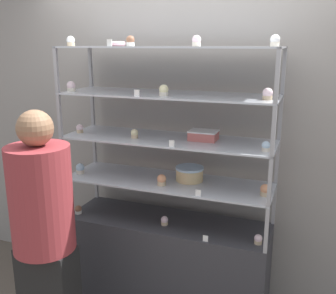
{
  "coord_description": "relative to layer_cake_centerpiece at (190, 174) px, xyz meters",
  "views": [
    {
      "loc": [
        0.95,
        -2.55,
        2.0
      ],
      "look_at": [
        0.0,
        0.0,
        1.29
      ],
      "focal_mm": 42.0,
      "sensor_mm": 36.0,
      "label": 1
    }
  ],
  "objects": [
    {
      "name": "cupcake_7",
      "position": [
        -0.38,
        -0.13,
        0.3
      ],
      "size": [
        0.05,
        0.05,
        0.06
      ],
      "color": "#CCB28C",
      "rests_on": "display_riser_middle"
    },
    {
      "name": "cupcake_8",
      "position": [
        0.55,
        -0.17,
        0.3
      ],
      "size": [
        0.05,
        0.05,
        0.06
      ],
      "color": "beige",
      "rests_on": "display_riser_middle"
    },
    {
      "name": "cupcake_9",
      "position": [
        -0.85,
        -0.18,
        0.62
      ],
      "size": [
        0.06,
        0.06,
        0.07
      ],
      "color": "beige",
      "rests_on": "display_riser_upper"
    },
    {
      "name": "display_riser_lower",
      "position": [
        -0.15,
        -0.06,
        -0.07
      ],
      "size": [
        1.51,
        0.47,
        0.32
      ],
      "color": "#99999E",
      "rests_on": "display_base"
    },
    {
      "name": "cupcake_6",
      "position": [
        -0.84,
        -0.12,
        0.3
      ],
      "size": [
        0.05,
        0.05,
        0.06
      ],
      "color": "#CCB28C",
      "rests_on": "display_riser_middle"
    },
    {
      "name": "display_riser_upper",
      "position": [
        -0.15,
        -0.06,
        0.57
      ],
      "size": [
        1.51,
        0.47,
        0.32
      ],
      "color": "#99999E",
      "rests_on": "display_riser_middle"
    },
    {
      "name": "cupcake_1",
      "position": [
        -0.14,
        -0.13,
        -0.34
      ],
      "size": [
        0.05,
        0.05,
        0.07
      ],
      "color": "#CCB28C",
      "rests_on": "display_base"
    },
    {
      "name": "price_tag_1",
      "position": [
        0.15,
        -0.28,
        -0.03
      ],
      "size": [
        0.04,
        0.0,
        0.04
      ],
      "color": "white",
      "rests_on": "display_riser_lower"
    },
    {
      "name": "sheet_cake_frosted",
      "position": [
        0.1,
        -0.02,
        0.3
      ],
      "size": [
        0.19,
        0.15,
        0.07
      ],
      "color": "#C66660",
      "rests_on": "display_riser_middle"
    },
    {
      "name": "layer_cake_centerpiece",
      "position": [
        0.0,
        0.0,
        0.0
      ],
      "size": [
        0.21,
        0.21,
        0.1
      ],
      "color": "#DBBC84",
      "rests_on": "display_riser_lower"
    },
    {
      "name": "cupcake_0",
      "position": [
        -0.85,
        -0.19,
        -0.34
      ],
      "size": [
        0.05,
        0.05,
        0.07
      ],
      "color": "white",
      "rests_on": "display_base"
    },
    {
      "name": "cupcake_4",
      "position": [
        -0.16,
        -0.17,
        -0.01
      ],
      "size": [
        0.06,
        0.06,
        0.08
      ],
      "color": "#CCB28C",
      "rests_on": "display_riser_lower"
    },
    {
      "name": "customer_figure",
      "position": [
        -0.7,
        -0.79,
        -0.21
      ],
      "size": [
        0.38,
        0.38,
        1.64
      ],
      "color": "black",
      "rests_on": "ground_plane"
    },
    {
      "name": "price_tag_4",
      "position": [
        -0.47,
        -0.28,
        0.93
      ],
      "size": [
        0.04,
        0.0,
        0.04
      ],
      "color": "white",
      "rests_on": "display_riser_top"
    },
    {
      "name": "cupcake_13",
      "position": [
        -0.37,
        -0.17,
        0.94
      ],
      "size": [
        0.06,
        0.06,
        0.07
      ],
      "color": "white",
      "rests_on": "display_riser_top"
    },
    {
      "name": "cupcake_11",
      "position": [
        0.54,
        -0.14,
        0.62
      ],
      "size": [
        0.06,
        0.06,
        0.07
      ],
      "color": "#CCB28C",
      "rests_on": "display_riser_upper"
    },
    {
      "name": "back_wall",
      "position": [
        -0.15,
        0.32,
        0.21
      ],
      "size": [
        8.0,
        0.05,
        2.6
      ],
      "color": "gray",
      "rests_on": "ground_plane"
    },
    {
      "name": "donut_glazed",
      "position": [
        -0.57,
        0.01,
        0.92
      ],
      "size": [
        0.13,
        0.13,
        0.03
      ],
      "color": "#EFB2BC",
      "rests_on": "display_riser_top"
    },
    {
      "name": "cupcake_15",
      "position": [
        0.56,
        -0.16,
        0.94
      ],
      "size": [
        0.06,
        0.06,
        0.07
      ],
      "color": "beige",
      "rests_on": "display_riser_top"
    },
    {
      "name": "cupcake_10",
      "position": [
        -0.13,
        -0.17,
        0.62
      ],
      "size": [
        0.06,
        0.06,
        0.07
      ],
      "color": "beige",
      "rests_on": "display_riser_upper"
    },
    {
      "name": "cupcake_14",
      "position": [
        0.08,
        -0.15,
        0.94
      ],
      "size": [
        0.06,
        0.06,
        0.07
      ],
      "color": "beige",
      "rests_on": "display_riser_top"
    },
    {
      "name": "cupcake_12",
      "position": [
        -0.84,
        -0.17,
        0.94
      ],
      "size": [
        0.06,
        0.06,
        0.07
      ],
      "color": "#CCB28C",
      "rests_on": "display_riser_top"
    },
    {
      "name": "price_tag_0",
      "position": [
        0.2,
        -0.28,
        -0.35
      ],
      "size": [
        0.04,
        0.0,
        0.04
      ],
      "color": "white",
      "rests_on": "display_base"
    },
    {
      "name": "cupcake_3",
      "position": [
        -0.84,
        -0.14,
        -0.01
      ],
      "size": [
        0.06,
        0.06,
        0.08
      ],
      "color": "beige",
      "rests_on": "display_riser_lower"
    },
    {
      "name": "display_base",
      "position": [
        -0.15,
        -0.06,
        -0.73
      ],
      "size": [
        1.51,
        0.47,
        0.72
      ],
      "color": "#333338",
      "rests_on": "ground_plane"
    },
    {
      "name": "cupcake_5",
      "position": [
        0.56,
        -0.11,
        -0.01
      ],
      "size": [
        0.06,
        0.06,
        0.08
      ],
      "color": "#CCB28C",
      "rests_on": "display_riser_lower"
    },
    {
      "name": "display_riser_middle",
      "position": [
        -0.15,
        -0.06,
        0.25
      ],
      "size": [
        1.51,
        0.47,
        0.32
      ],
      "color": "#99999E",
      "rests_on": "display_riser_lower"
    },
    {
      "name": "price_tag_2",
      "position": [
        -0.04,
        -0.28,
        0.29
      ],
      "size": [
        0.04,
        0.0,
        0.04
      ],
      "color": "white",
      "rests_on": "display_riser_middle"
    },
    {
      "name": "price_tag_3",
      "position": [
        -0.28,
        -0.28,
        0.61
      ],
      "size": [
        0.04,
        0.0,
        0.04
      ],
      "color": "white",
      "rests_on": "display_riser_upper"
    },
    {
      "name": "display_riser_top",
      "position": [
        -0.15,
        -0.06,
        0.89
      ],
      "size": [
        1.51,
        0.47,
        0.32
      ],
      "color": "#99999E",
      "rests_on": "display_riser_upper"
    },
    {
      "name": "cupcake_2",
      "position": [
        0.54,
        -0.18,
        -0.34
      ],
      "size": [
        0.05,
        0.05,
        0.07
      ],
      "color": "#CCB28C",
      "rests_on": "display_base"
    }
  ]
}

